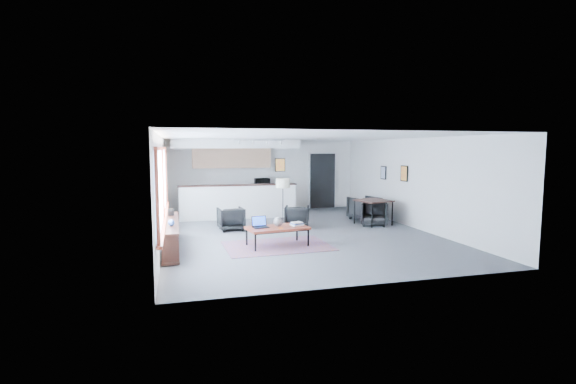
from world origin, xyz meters
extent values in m
cube|color=#49494C|center=(0.00, 0.00, -0.01)|extent=(7.00, 9.00, 0.01)
cube|color=white|center=(0.00, 0.00, 2.60)|extent=(7.00, 9.00, 0.01)
cube|color=silver|center=(0.00, 4.50, 1.30)|extent=(7.00, 0.01, 2.60)
cube|color=silver|center=(0.00, -4.50, 1.30)|extent=(7.00, 0.01, 2.60)
cube|color=silver|center=(-3.50, 0.00, 1.30)|extent=(0.01, 9.00, 2.60)
cube|color=silver|center=(3.50, 0.00, 1.30)|extent=(0.01, 9.00, 2.60)
cube|color=#8CBFFF|center=(-3.47, -0.90, 1.50)|extent=(0.02, 5.80, 1.55)
cube|color=maroon|center=(-3.44, -0.90, 0.70)|extent=(0.10, 5.95, 0.06)
cube|color=maroon|center=(-3.45, -0.90, 2.30)|extent=(0.06, 5.95, 0.06)
cube|color=maroon|center=(-3.45, -3.80, 1.50)|extent=(0.06, 0.06, 1.60)
cube|color=maroon|center=(-3.45, -0.90, 1.50)|extent=(0.06, 0.06, 1.60)
cube|color=maroon|center=(-3.45, 2.00, 1.50)|extent=(0.06, 0.06, 1.60)
cube|color=black|center=(-3.30, -1.00, 0.62)|extent=(0.35, 3.00, 0.05)
cube|color=black|center=(-3.30, -1.00, 0.05)|extent=(0.35, 3.00, 0.05)
cube|color=black|center=(-3.30, -2.45, 0.33)|extent=(0.33, 0.04, 0.55)
cube|color=black|center=(-3.30, -1.00, 0.33)|extent=(0.33, 0.04, 0.55)
cube|color=black|center=(-3.30, 0.45, 0.33)|extent=(0.33, 0.04, 0.55)
cube|color=#3359A5|center=(-3.30, -2.30, 0.17)|extent=(0.18, 0.04, 0.20)
cube|color=silver|center=(-3.30, -2.13, 0.18)|extent=(0.18, 0.04, 0.22)
cube|color=maroon|center=(-3.30, -1.96, 0.20)|extent=(0.18, 0.04, 0.24)
cube|color=black|center=(-3.30, -1.79, 0.17)|extent=(0.18, 0.04, 0.20)
cube|color=#3359A5|center=(-3.30, -1.62, 0.18)|extent=(0.18, 0.04, 0.22)
cube|color=silver|center=(-3.30, -1.45, 0.20)|extent=(0.18, 0.04, 0.24)
cube|color=maroon|center=(-3.30, -1.28, 0.17)|extent=(0.18, 0.04, 0.20)
cube|color=black|center=(-3.30, -1.11, 0.18)|extent=(0.18, 0.04, 0.22)
cube|color=#3359A5|center=(-3.30, -0.94, 0.20)|extent=(0.18, 0.03, 0.24)
cube|color=silver|center=(-3.30, -0.77, 0.17)|extent=(0.18, 0.03, 0.20)
cube|color=maroon|center=(-3.30, -0.60, 0.18)|extent=(0.18, 0.03, 0.22)
cube|color=black|center=(-3.30, -0.43, 0.20)|extent=(0.18, 0.04, 0.24)
cube|color=black|center=(-3.30, -0.20, 0.73)|extent=(0.14, 0.02, 0.18)
sphere|color=#264C99|center=(-3.28, -1.60, 0.71)|extent=(0.14, 0.14, 0.14)
cube|color=white|center=(-1.20, 2.70, 0.55)|extent=(3.80, 0.25, 1.10)
cube|color=black|center=(-1.20, 2.70, 1.11)|extent=(3.85, 0.32, 0.04)
cube|color=white|center=(-1.20, 4.15, 0.45)|extent=(3.80, 0.60, 0.90)
cube|color=#2D2D2D|center=(-1.20, 4.15, 0.91)|extent=(3.82, 0.62, 0.04)
cube|color=#A67857|center=(-1.20, 4.30, 1.95)|extent=(2.80, 0.35, 0.70)
cube|color=white|center=(-1.20, 3.60, 2.45)|extent=(4.20, 1.80, 0.30)
cube|color=black|center=(0.20, 2.71, 1.75)|extent=(0.35, 0.03, 0.45)
cube|color=orange|center=(0.20, 2.69, 1.75)|extent=(0.30, 0.01, 0.40)
cube|color=black|center=(2.30, 4.42, 1.05)|extent=(1.00, 0.12, 2.10)
cube|color=white|center=(1.78, 4.43, 1.05)|extent=(0.06, 0.10, 2.10)
cube|color=white|center=(2.82, 4.43, 1.05)|extent=(0.06, 0.10, 2.10)
cube|color=white|center=(2.30, 4.43, 2.12)|extent=(1.10, 0.10, 0.06)
cube|color=silver|center=(-0.60, 2.20, 2.56)|extent=(1.60, 0.04, 0.04)
cylinder|color=silver|center=(-1.25, 2.20, 2.48)|extent=(0.07, 0.07, 0.09)
cylinder|color=silver|center=(-0.80, 2.20, 2.48)|extent=(0.07, 0.07, 0.09)
cylinder|color=silver|center=(-0.35, 2.20, 2.48)|extent=(0.07, 0.07, 0.09)
cylinder|color=silver|center=(0.10, 2.20, 2.48)|extent=(0.07, 0.07, 0.09)
cube|color=black|center=(3.47, 0.40, 1.55)|extent=(0.03, 0.38, 0.48)
cube|color=orange|center=(3.46, 0.40, 1.55)|extent=(0.00, 0.32, 0.42)
cube|color=black|center=(3.47, 1.70, 1.50)|extent=(0.03, 0.34, 0.44)
cube|color=#859FC5|center=(3.46, 1.70, 1.50)|extent=(0.00, 0.28, 0.38)
cube|color=#5A3644|center=(-0.88, -1.36, 0.01)|extent=(2.51, 1.76, 0.01)
cube|color=maroon|center=(-0.88, -1.36, 0.44)|extent=(1.50, 0.95, 0.05)
cube|color=black|center=(-1.48, -1.77, 0.21)|extent=(0.04, 0.04, 0.41)
cube|color=black|center=(-1.57, -1.13, 0.21)|extent=(0.04, 0.04, 0.41)
cube|color=black|center=(-0.19, -1.60, 0.21)|extent=(0.04, 0.04, 0.41)
cube|color=black|center=(-0.28, -0.95, 0.21)|extent=(0.04, 0.04, 0.41)
cube|color=black|center=(-0.84, -1.69, 0.40)|extent=(1.34, 0.22, 0.03)
cube|color=black|center=(-0.93, -1.04, 0.40)|extent=(1.34, 0.22, 0.03)
cube|color=black|center=(-1.28, -1.36, 0.47)|extent=(0.39, 0.31, 0.02)
cube|color=black|center=(-1.29, -1.23, 0.60)|extent=(0.36, 0.12, 0.23)
cube|color=blue|center=(-1.29, -1.24, 0.60)|extent=(0.32, 0.10, 0.20)
sphere|color=gray|center=(-0.85, -1.32, 0.58)|extent=(0.23, 0.23, 0.23)
cube|color=silver|center=(-0.39, -1.30, 0.48)|extent=(0.33, 0.30, 0.03)
cube|color=#3359A5|center=(-0.39, -1.30, 0.51)|extent=(0.30, 0.27, 0.03)
cube|color=silver|center=(-0.39, -1.33, 0.54)|extent=(0.28, 0.25, 0.03)
cube|color=#E5590C|center=(-0.84, -1.56, 0.47)|extent=(0.12, 0.12, 0.01)
imported|color=black|center=(-1.69, 0.88, 0.35)|extent=(0.74, 0.70, 0.71)
imported|color=black|center=(0.22, 0.76, 0.35)|extent=(0.86, 0.84, 0.70)
cylinder|color=black|center=(-0.16, 0.94, 0.01)|extent=(0.31, 0.31, 0.03)
cylinder|color=black|center=(-0.16, 0.94, 0.62)|extent=(0.03, 0.03, 1.20)
cylinder|color=beige|center=(-0.16, 0.94, 1.29)|extent=(0.51, 0.51, 0.27)
cube|color=black|center=(2.57, 0.60, 0.73)|extent=(1.10, 1.10, 0.04)
cylinder|color=black|center=(2.30, 0.11, 0.36)|extent=(0.05, 0.05, 0.71)
cylinder|color=black|center=(2.08, 0.87, 0.36)|extent=(0.05, 0.05, 0.71)
cylinder|color=black|center=(3.06, 0.32, 0.36)|extent=(0.05, 0.05, 0.71)
cylinder|color=black|center=(2.85, 1.09, 0.36)|extent=(0.05, 0.05, 0.71)
imported|color=black|center=(2.54, 0.48, 0.34)|extent=(0.85, 0.83, 0.67)
imported|color=black|center=(2.67, 1.44, 0.36)|extent=(0.83, 0.79, 0.71)
imported|color=black|center=(-0.12, 4.15, 1.10)|extent=(0.54, 0.34, 0.35)
camera|label=1|loc=(-3.14, -10.76, 2.30)|focal=26.00mm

